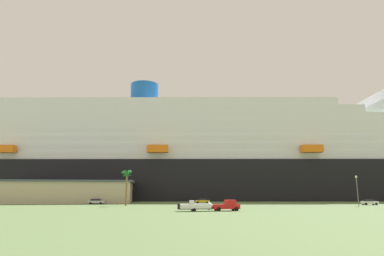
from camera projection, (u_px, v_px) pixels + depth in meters
The scene contains 10 objects.
ground_plane at pixel (214, 202), 114.06m from camera, with size 600.00×600.00×0.00m, color #567042.
cruise_ship at pixel (231, 160), 143.34m from camera, with size 300.85×50.05×60.52m.
terminal_building at pixel (67, 192), 112.39m from camera, with size 47.51×32.01×7.33m.
pickup_truck at pixel (227, 206), 66.91m from camera, with size 5.86×3.02×2.20m.
small_boat_on_trailer at pixel (198, 206), 65.60m from camera, with size 8.58×3.05×2.15m.
palm_tree at pixel (127, 176), 89.98m from camera, with size 3.16×3.05×9.64m.
street_lamp at pixel (357, 186), 85.91m from camera, with size 0.56×0.56×7.87m.
parked_car_white_van at pixel (369, 202), 93.76m from camera, with size 4.47×2.51×1.58m.
parked_car_yellow_taxi at pixel (203, 201), 104.15m from camera, with size 4.69×2.32×1.58m.
parked_car_silver_sedan at pixel (96, 201), 99.20m from camera, with size 4.86×2.31×1.58m.
Camera 1 is at (-13.31, -86.39, 4.09)m, focal length 30.71 mm.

